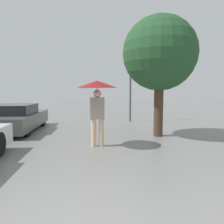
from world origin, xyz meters
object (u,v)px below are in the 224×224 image
object	(u,v)px
pedestrian	(97,93)
tree	(160,54)
parked_car_farthest	(15,118)
street_lamp	(130,71)

from	to	relation	value
pedestrian	tree	size ratio (longest dim) A/B	0.46
pedestrian	parked_car_farthest	bearing A→B (deg)	141.23
parked_car_farthest	street_lamp	xyz separation A→B (m)	(5.23, 2.48, 2.19)
parked_car_farthest	street_lamp	distance (m)	6.19
pedestrian	street_lamp	size ratio (longest dim) A/B	0.45
parked_car_farthest	street_lamp	world-z (taller)	street_lamp
parked_car_farthest	tree	size ratio (longest dim) A/B	0.90
tree	street_lamp	bearing A→B (deg)	96.38
parked_car_farthest	tree	bearing A→B (deg)	-14.04
street_lamp	parked_car_farthest	bearing A→B (deg)	-154.67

